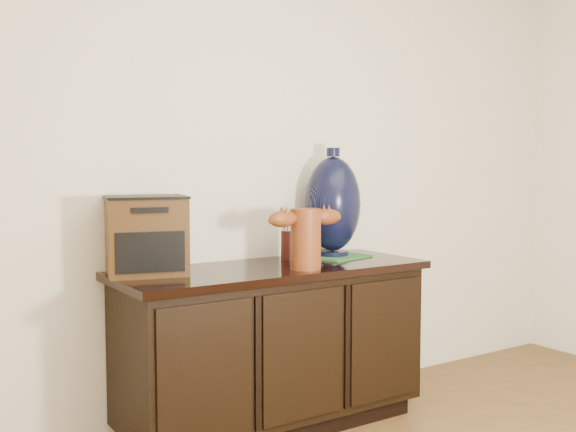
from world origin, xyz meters
TOP-DOWN VIEW (x-y plane):
  - sideboard at (0.00, 2.23)m, footprint 1.46×0.56m
  - terracotta_vessel at (0.08, 2.07)m, footprint 0.38×0.14m
  - tv_radio at (-0.56, 2.33)m, footprint 0.39×0.34m
  - green_mat at (0.42, 2.32)m, footprint 0.35×0.35m
  - lamp_base at (0.42, 2.32)m, footprint 0.34×0.34m
  - spray_can at (0.17, 2.36)m, footprint 0.06×0.06m

SIDE VIEW (x-z plane):
  - sideboard at x=0.00m, z-range 0.01..0.76m
  - green_mat at x=0.42m, z-range 0.76..0.76m
  - spray_can at x=0.17m, z-range 0.75..0.92m
  - terracotta_vessel at x=0.08m, z-range 0.77..1.04m
  - tv_radio at x=-0.56m, z-range 0.75..1.09m
  - lamp_base at x=0.42m, z-range 0.75..1.29m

